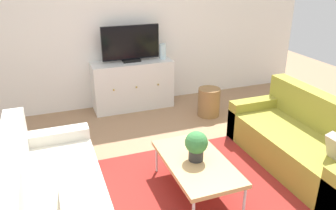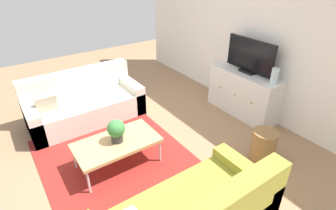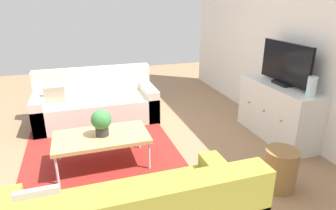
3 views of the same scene
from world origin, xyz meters
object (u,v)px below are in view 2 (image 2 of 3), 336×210
potted_plant (116,130)px  glass_vase (275,76)px  tv_console (243,93)px  flat_screen_tv (250,56)px  wicker_basket (263,145)px  coffee_table (117,143)px  couch_left_side (84,104)px

potted_plant → glass_vase: bearing=78.1°
tv_console → glass_vase: (0.52, 0.00, 0.51)m
tv_console → flat_screen_tv: size_ratio=1.41×
tv_console → wicker_basket: tv_console is taller
glass_vase → coffee_table: bearing=-101.9°
potted_plant → tv_console: tv_console is taller
glass_vase → tv_console: bearing=-180.0°
potted_plant → flat_screen_tv: bearing=90.2°
couch_left_side → tv_console: (1.43, 2.37, 0.12)m
flat_screen_tv → glass_vase: 0.54m
couch_left_side → wicker_basket: couch_left_side is taller
coffee_table → wicker_basket: (1.01, 1.70, -0.14)m
wicker_basket → couch_left_side: bearing=-146.1°
wicker_basket → glass_vase: bearing=124.5°
tv_console → glass_vase: size_ratio=5.23×
potted_plant → glass_vase: 2.49m
potted_plant → flat_screen_tv: 2.48m
tv_console → wicker_basket: (1.02, -0.73, -0.17)m
coffee_table → couch_left_side: bearing=177.8°
glass_vase → wicker_basket: 1.11m
potted_plant → couch_left_side: bearing=178.5°
coffee_table → glass_vase: glass_vase is taller
flat_screen_tv → glass_vase: size_ratio=3.71×
glass_vase → flat_screen_tv: bearing=177.8°
glass_vase → potted_plant: bearing=-101.9°
tv_console → glass_vase: bearing=0.0°
tv_console → wicker_basket: bearing=-35.5°
couch_left_side → flat_screen_tv: size_ratio=2.05×
coffee_table → wicker_basket: 1.99m
flat_screen_tv → coffee_table: bearing=-89.8°
potted_plant → tv_console: 2.42m
couch_left_side → potted_plant: bearing=-1.5°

